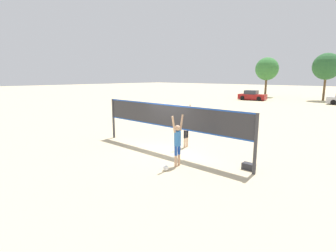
{
  "coord_description": "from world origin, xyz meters",
  "views": [
    {
      "loc": [
        8.32,
        -9.04,
        3.62
      ],
      "look_at": [
        0.0,
        0.0,
        1.27
      ],
      "focal_mm": 28.0,
      "sensor_mm": 36.0,
      "label": 1
    }
  ],
  "objects_px": {
    "volleyball": "(166,168)",
    "tree_left_cluster": "(327,67)",
    "player_blocker": "(186,125)",
    "volleyball_net": "(168,119)",
    "tree_right_cluster": "(267,69)",
    "player_spiker": "(178,140)",
    "gear_bag": "(249,166)",
    "parked_car_near": "(252,96)"
  },
  "relations": [
    {
      "from": "tree_left_cluster",
      "to": "tree_right_cluster",
      "type": "distance_m",
      "value": 9.53
    },
    {
      "from": "volleyball",
      "to": "tree_right_cluster",
      "type": "xyz_separation_m",
      "value": [
        -12.29,
        39.02,
        4.73
      ]
    },
    {
      "from": "player_blocker",
      "to": "tree_left_cluster",
      "type": "xyz_separation_m",
      "value": [
        -1.27,
        34.4,
        3.84
      ]
    },
    {
      "from": "gear_bag",
      "to": "volleyball_net",
      "type": "bearing_deg",
      "value": -175.36
    },
    {
      "from": "tree_left_cluster",
      "to": "parked_car_near",
      "type": "bearing_deg",
      "value": -142.28
    },
    {
      "from": "player_spiker",
      "to": "tree_right_cluster",
      "type": "height_order",
      "value": "tree_right_cluster"
    },
    {
      "from": "player_spiker",
      "to": "tree_right_cluster",
      "type": "bearing_deg",
      "value": 17.76
    },
    {
      "from": "volleyball_net",
      "to": "volleyball",
      "type": "height_order",
      "value": "volleyball_net"
    },
    {
      "from": "player_spiker",
      "to": "tree_left_cluster",
      "type": "distance_m",
      "value": 37.22
    },
    {
      "from": "volleyball",
      "to": "tree_left_cluster",
      "type": "xyz_separation_m",
      "value": [
        -2.86,
        37.63,
        4.89
      ]
    },
    {
      "from": "volleyball_net",
      "to": "player_blocker",
      "type": "xyz_separation_m",
      "value": [
        0.11,
        1.25,
        -0.45
      ]
    },
    {
      "from": "volleyball",
      "to": "gear_bag",
      "type": "relative_size",
      "value": 0.45
    },
    {
      "from": "player_spiker",
      "to": "volleyball_net",
      "type": "bearing_deg",
      "value": 53.09
    },
    {
      "from": "player_blocker",
      "to": "tree_left_cluster",
      "type": "distance_m",
      "value": 34.64
    },
    {
      "from": "volleyball_net",
      "to": "tree_right_cluster",
      "type": "bearing_deg",
      "value": 105.95
    },
    {
      "from": "player_blocker",
      "to": "parked_car_near",
      "type": "bearing_deg",
      "value": -161.22
    },
    {
      "from": "player_blocker",
      "to": "volleyball",
      "type": "height_order",
      "value": "player_blocker"
    },
    {
      "from": "player_blocker",
      "to": "parked_car_near",
      "type": "height_order",
      "value": "player_blocker"
    },
    {
      "from": "tree_left_cluster",
      "to": "tree_right_cluster",
      "type": "height_order",
      "value": "tree_left_cluster"
    },
    {
      "from": "volleyball",
      "to": "player_spiker",
      "type": "bearing_deg",
      "value": 92.0
    },
    {
      "from": "tree_right_cluster",
      "to": "tree_left_cluster",
      "type": "bearing_deg",
      "value": -8.35
    },
    {
      "from": "volleyball",
      "to": "tree_left_cluster",
      "type": "distance_m",
      "value": 38.06
    },
    {
      "from": "parked_car_near",
      "to": "tree_right_cluster",
      "type": "distance_m",
      "value": 8.9
    },
    {
      "from": "player_spiker",
      "to": "volleyball",
      "type": "bearing_deg",
      "value": -178.0
    },
    {
      "from": "gear_bag",
      "to": "parked_car_near",
      "type": "relative_size",
      "value": 0.12
    },
    {
      "from": "volleyball_net",
      "to": "volleyball",
      "type": "distance_m",
      "value": 3.01
    },
    {
      "from": "player_blocker",
      "to": "tree_left_cluster",
      "type": "bearing_deg",
      "value": -177.89
    },
    {
      "from": "gear_bag",
      "to": "player_blocker",
      "type": "bearing_deg",
      "value": 166.74
    },
    {
      "from": "player_blocker",
      "to": "volleyball_net",
      "type": "bearing_deg",
      "value": -5.15
    },
    {
      "from": "player_spiker",
      "to": "volleyball",
      "type": "xyz_separation_m",
      "value": [
        0.03,
        -0.72,
        -1.0
      ]
    },
    {
      "from": "player_blocker",
      "to": "gear_bag",
      "type": "relative_size",
      "value": 4.5
    },
    {
      "from": "volleyball_net",
      "to": "player_spiker",
      "type": "xyz_separation_m",
      "value": [
        1.68,
        -1.26,
        -0.5
      ]
    },
    {
      "from": "volleyball_net",
      "to": "tree_left_cluster",
      "type": "distance_m",
      "value": 35.83
    },
    {
      "from": "tree_left_cluster",
      "to": "volleyball",
      "type": "bearing_deg",
      "value": -85.65
    },
    {
      "from": "player_blocker",
      "to": "tree_right_cluster",
      "type": "distance_m",
      "value": 37.53
    },
    {
      "from": "player_blocker",
      "to": "parked_car_near",
      "type": "relative_size",
      "value": 0.52
    },
    {
      "from": "gear_bag",
      "to": "tree_left_cluster",
      "type": "relative_size",
      "value": 0.07
    },
    {
      "from": "volleyball_net",
      "to": "player_blocker",
      "type": "bearing_deg",
      "value": 84.85
    },
    {
      "from": "volleyball",
      "to": "gear_bag",
      "type": "bearing_deg",
      "value": 45.04
    },
    {
      "from": "gear_bag",
      "to": "parked_car_near",
      "type": "distance_m",
      "value": 31.91
    },
    {
      "from": "player_blocker",
      "to": "volleyball",
      "type": "bearing_deg",
      "value": 26.25
    },
    {
      "from": "player_spiker",
      "to": "tree_left_cluster",
      "type": "bearing_deg",
      "value": 4.4
    }
  ]
}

